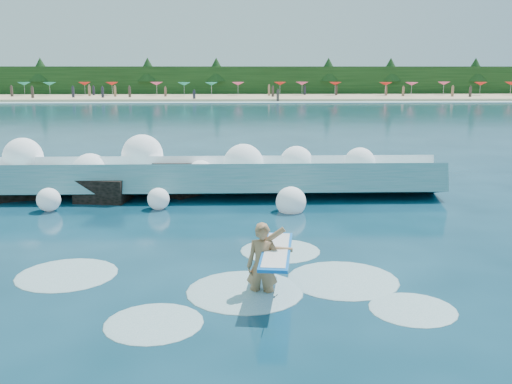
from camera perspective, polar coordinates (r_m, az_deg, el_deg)
ground at (r=13.72m, az=-6.03°, el=-6.71°), size 200.00×200.00×0.00m
beach at (r=91.05m, az=-2.63°, el=9.45°), size 140.00×20.00×0.40m
wet_band at (r=80.08m, az=-2.71°, el=8.97°), size 140.00×5.00×0.08m
treeline at (r=100.97m, az=-2.58°, el=11.01°), size 140.00×4.00×5.00m
breaking_wave at (r=20.89m, az=-9.31°, el=1.43°), size 19.78×3.01×1.71m
rock_cluster at (r=21.11m, az=-15.54°, el=0.76°), size 8.27×3.18×1.32m
surfer_with_board at (r=11.42m, az=0.97°, el=-7.10°), size 1.07×2.94×1.77m
wave_spray at (r=20.77m, az=-10.36°, el=2.58°), size 15.50×4.78×2.25m
surf_foam at (r=12.23m, az=-1.20°, el=-9.03°), size 8.98×5.95×0.12m
beach_umbrellas at (r=93.11m, az=-2.53°, el=10.77°), size 110.02×6.61×0.50m
beachgoers at (r=87.68m, az=-4.96°, el=9.89°), size 109.56×13.70×1.93m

